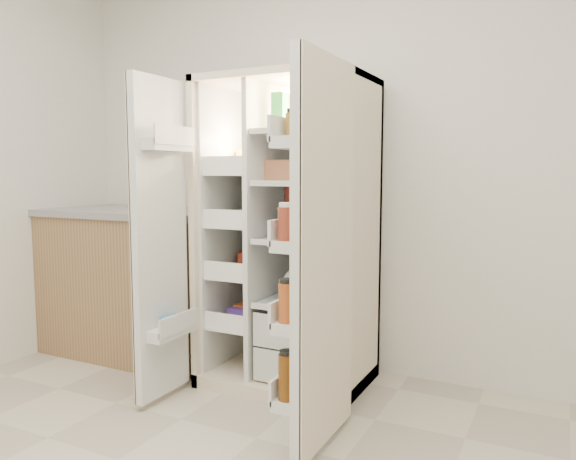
% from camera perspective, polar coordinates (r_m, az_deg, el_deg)
% --- Properties ---
extents(wall_back, '(4.00, 0.02, 2.70)m').
position_cam_1_polar(wall_back, '(3.48, 5.82, 7.51)').
color(wall_back, silver).
rests_on(wall_back, floor).
extents(refrigerator, '(0.92, 0.70, 1.80)m').
position_cam_1_polar(refrigerator, '(3.27, 0.70, -3.00)').
color(refrigerator, beige).
rests_on(refrigerator, floor).
extents(freezer_door, '(0.15, 0.40, 1.72)m').
position_cam_1_polar(freezer_door, '(3.03, -13.21, -1.08)').
color(freezer_door, silver).
rests_on(freezer_door, floor).
extents(fridge_door, '(0.17, 0.58, 1.72)m').
position_cam_1_polar(fridge_door, '(2.43, 3.36, -3.12)').
color(fridge_door, silver).
rests_on(fridge_door, floor).
extents(kitchen_counter, '(1.39, 0.74, 1.01)m').
position_cam_1_polar(kitchen_counter, '(3.97, -15.61, -5.11)').
color(kitchen_counter, olive).
rests_on(kitchen_counter, floor).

